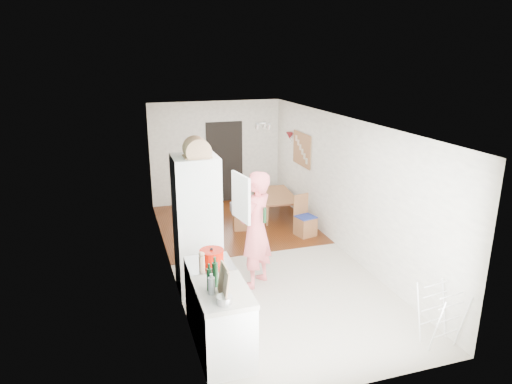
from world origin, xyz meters
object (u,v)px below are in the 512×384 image
dining_chair (306,216)px  stool (241,221)px  person (256,220)px  dining_table (276,206)px  drying_rack (441,316)px

dining_chair → stool: dining_chair is taller
person → dining_table: size_ratio=1.80×
dining_chair → drying_rack: size_ratio=1.07×
dining_table → drying_rack: 5.22m
stool → drying_rack: drying_rack is taller
dining_chair → drying_rack: 3.86m
dining_table → drying_rack: size_ratio=1.55×
stool → drying_rack: 4.78m
dining_chair → stool: 1.39m
person → dining_table: 3.43m
dining_table → dining_chair: 1.37m
person → stool: bearing=-140.7°
dining_chair → stool: bearing=134.1°
person → drying_rack: 2.91m
dining_chair → drying_rack: (0.17, -3.86, -0.03)m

